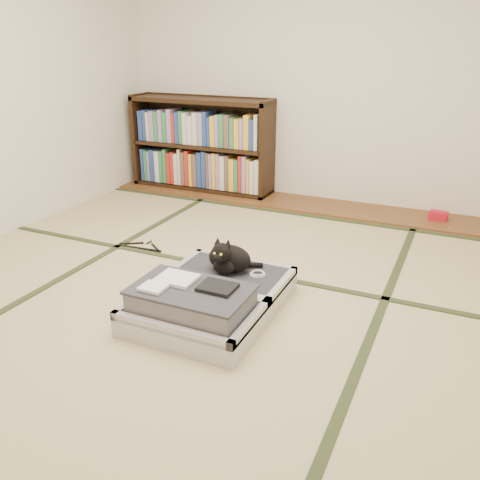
% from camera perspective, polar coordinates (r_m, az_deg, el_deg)
% --- Properties ---
extents(floor, '(4.50, 4.50, 0.00)m').
position_cam_1_polar(floor, '(3.16, -3.49, -6.22)').
color(floor, tan).
rests_on(floor, ground).
extents(wood_strip, '(4.00, 0.50, 0.02)m').
position_cam_1_polar(wood_strip, '(4.88, 7.57, 3.99)').
color(wood_strip, brown).
rests_on(wood_strip, ground).
extents(red_item, '(0.16, 0.11, 0.07)m').
position_cam_1_polar(red_item, '(4.71, 21.39, 2.58)').
color(red_item, red).
rests_on(red_item, wood_strip).
extents(room_shell, '(4.50, 4.50, 4.50)m').
position_cam_1_polar(room_shell, '(2.79, -4.21, 21.34)').
color(room_shell, white).
rests_on(room_shell, ground).
extents(tatami_borders, '(4.00, 4.50, 0.01)m').
position_cam_1_polar(tatami_borders, '(3.55, 0.23, -2.78)').
color(tatami_borders, '#2D381E').
rests_on(tatami_borders, ground).
extents(bookcase, '(1.48, 0.34, 0.95)m').
position_cam_1_polar(bookcase, '(5.27, -4.35, 10.41)').
color(bookcase, black).
rests_on(bookcase, wood_strip).
extents(suitcase, '(0.71, 0.95, 0.28)m').
position_cam_1_polar(suitcase, '(2.91, -3.54, -6.64)').
color(suitcase, silver).
rests_on(suitcase, floor).
extents(cat, '(0.32, 0.32, 0.25)m').
position_cam_1_polar(cat, '(3.09, -1.35, -2.08)').
color(cat, black).
rests_on(cat, suitcase).
extents(cable_coil, '(0.10, 0.10, 0.02)m').
position_cam_1_polar(cable_coil, '(3.09, 1.98, -3.82)').
color(cable_coil, white).
rests_on(cable_coil, suitcase).
extents(hanger, '(0.38, 0.19, 0.01)m').
position_cam_1_polar(hanger, '(3.92, -11.00, -0.75)').
color(hanger, black).
rests_on(hanger, floor).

